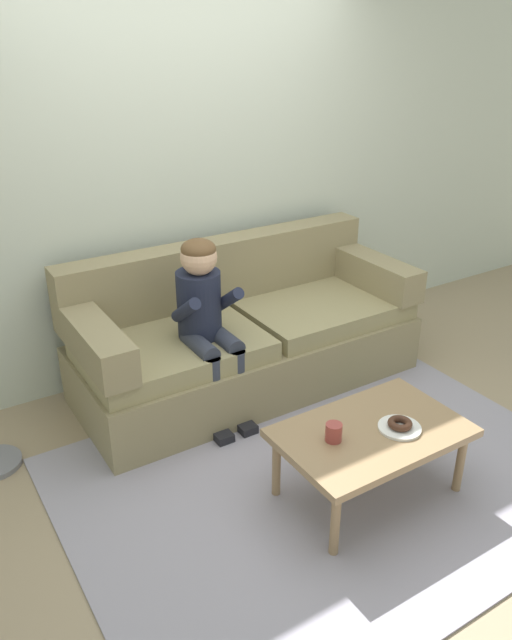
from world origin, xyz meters
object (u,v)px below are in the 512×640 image
couch (244,336)px  donut (400,423)px  coffee_table (371,436)px  mug (334,432)px  toy_controller (374,408)px  person_child (206,314)px

couch → donut: (0.06, -1.36, 0.09)m
coffee_table → couch: bearing=87.7°
couch → mug: 1.29m
couch → toy_controller: size_ratio=9.76×
person_child → mug: 1.09m
mug → toy_controller: (0.75, 0.51, -0.41)m
donut → mug: mug is taller
couch → person_child: 0.55m
coffee_table → donut: 0.15m
mug → coffee_table: bearing=-8.3°
toy_controller → coffee_table: bearing=-166.5°
coffee_table → person_child: size_ratio=0.84×
couch → person_child: person_child is taller
couch → coffee_table: bearing=-92.3°
couch → donut: couch is taller
coffee_table → mug: 0.23m
mug → toy_controller: mug is taller
donut → toy_controller: (0.42, 0.61, -0.40)m
person_child → mug: person_child is taller
person_child → donut: bearing=-69.0°
couch → person_child: size_ratio=2.00×
toy_controller → donut: bearing=-156.4°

